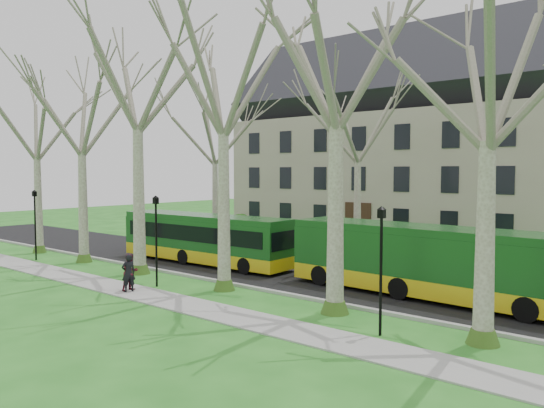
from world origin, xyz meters
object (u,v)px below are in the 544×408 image
Objects in this scene: bus_follow at (427,261)px; pedestrian_a at (128,273)px; bus_lead at (205,238)px; pedestrian_b at (130,272)px.

pedestrian_a is (-10.92, -7.71, -0.74)m from bus_follow.
bus_follow is 7.39× the size of pedestrian_a.
bus_follow is at bearing -0.20° from bus_lead.
pedestrian_a is 1.02× the size of pedestrian_b.
bus_follow reaches higher than bus_lead.
pedestrian_a is 0.24m from pedestrian_b.
pedestrian_a is at bearing -142.02° from bus_follow.
bus_lead is 0.93× the size of bus_follow.
bus_lead is at bearing 20.93° from pedestrian_b.
pedestrian_a is at bearing -145.14° from pedestrian_b.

